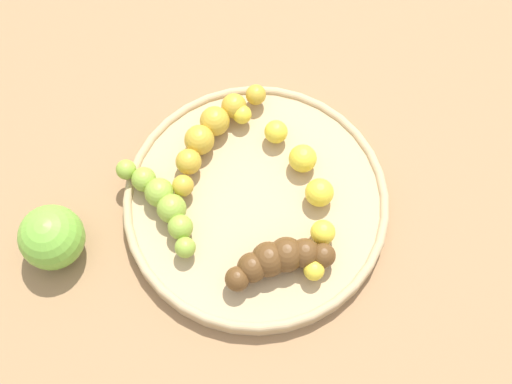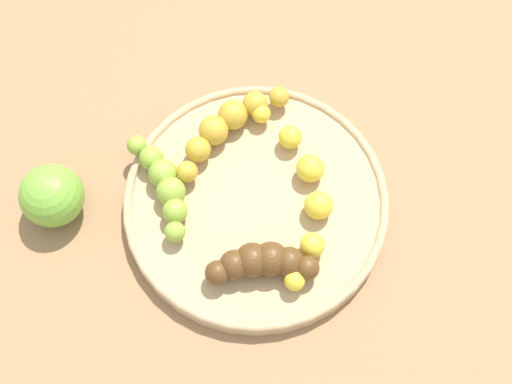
{
  "view_description": "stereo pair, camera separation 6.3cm",
  "coord_description": "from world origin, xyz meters",
  "px_view_note": "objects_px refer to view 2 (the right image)",
  "views": [
    {
      "loc": [
        -0.16,
        0.24,
        0.68
      ],
      "look_at": [
        0.0,
        0.0,
        0.04
      ],
      "focal_mm": 47.33,
      "sensor_mm": 36.0,
      "label": 1
    },
    {
      "loc": [
        -0.2,
        0.2,
        0.68
      ],
      "look_at": [
        0.0,
        0.0,
        0.04
      ],
      "focal_mm": 47.33,
      "sensor_mm": 36.0,
      "label": 2
    }
  ],
  "objects_px": {
    "fruit_bowl": "(256,202)",
    "banana_green": "(164,184)",
    "apple_green": "(52,196)",
    "banana_overripe": "(262,263)",
    "banana_yellow": "(304,188)",
    "banana_spotted": "(226,126)"
  },
  "relations": [
    {
      "from": "fruit_bowl",
      "to": "banana_spotted",
      "type": "relative_size",
      "value": 1.8
    },
    {
      "from": "banana_spotted",
      "to": "apple_green",
      "type": "relative_size",
      "value": 2.35
    },
    {
      "from": "banana_green",
      "to": "banana_overripe",
      "type": "distance_m",
      "value": 0.14
    },
    {
      "from": "banana_spotted",
      "to": "banana_green",
      "type": "distance_m",
      "value": 0.1
    },
    {
      "from": "banana_yellow",
      "to": "banana_spotted",
      "type": "relative_size",
      "value": 1.13
    },
    {
      "from": "banana_overripe",
      "to": "fruit_bowl",
      "type": "bearing_deg",
      "value": 1.07
    },
    {
      "from": "fruit_bowl",
      "to": "banana_green",
      "type": "relative_size",
      "value": 2.28
    },
    {
      "from": "banana_green",
      "to": "fruit_bowl",
      "type": "bearing_deg",
      "value": -31.14
    },
    {
      "from": "banana_green",
      "to": "banana_overripe",
      "type": "height_order",
      "value": "banana_overripe"
    },
    {
      "from": "banana_overripe",
      "to": "banana_yellow",
      "type": "bearing_deg",
      "value": -31.44
    },
    {
      "from": "fruit_bowl",
      "to": "banana_green",
      "type": "xyz_separation_m",
      "value": [
        0.08,
        0.06,
        0.02
      ]
    },
    {
      "from": "fruit_bowl",
      "to": "apple_green",
      "type": "height_order",
      "value": "apple_green"
    },
    {
      "from": "fruit_bowl",
      "to": "banana_yellow",
      "type": "xyz_separation_m",
      "value": [
        -0.03,
        -0.04,
        0.02
      ]
    },
    {
      "from": "banana_yellow",
      "to": "banana_spotted",
      "type": "height_order",
      "value": "banana_spotted"
    },
    {
      "from": "fruit_bowl",
      "to": "banana_spotted",
      "type": "height_order",
      "value": "banana_spotted"
    },
    {
      "from": "banana_overripe",
      "to": "banana_spotted",
      "type": "bearing_deg",
      "value": 10.41
    },
    {
      "from": "banana_green",
      "to": "apple_green",
      "type": "relative_size",
      "value": 1.85
    },
    {
      "from": "fruit_bowl",
      "to": "banana_spotted",
      "type": "xyz_separation_m",
      "value": [
        0.08,
        -0.03,
        0.02
      ]
    },
    {
      "from": "banana_overripe",
      "to": "apple_green",
      "type": "height_order",
      "value": "apple_green"
    },
    {
      "from": "banana_yellow",
      "to": "fruit_bowl",
      "type": "bearing_deg",
      "value": 177.02
    },
    {
      "from": "banana_overripe",
      "to": "banana_green",
      "type": "bearing_deg",
      "value": 46.35
    },
    {
      "from": "banana_spotted",
      "to": "banana_overripe",
      "type": "distance_m",
      "value": 0.16
    }
  ]
}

